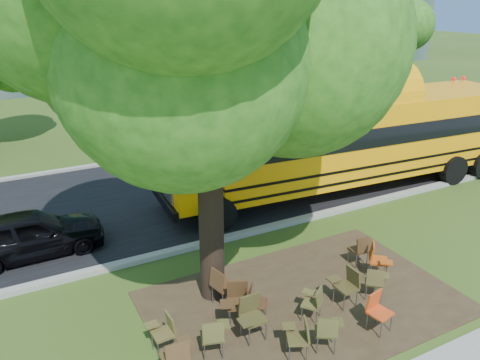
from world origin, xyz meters
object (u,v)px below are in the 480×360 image
chair_3 (251,314)px  chair_9 (236,299)px  chair_7 (376,280)px  chair_10 (223,284)px  chair_4 (328,329)px  chair_1 (214,334)px  chair_13 (361,247)px  chair_8 (164,329)px  chair_12 (377,258)px  chair_6 (347,283)px  chair_2 (300,334)px  chair_14 (254,300)px  main_tree (206,23)px  school_bus (362,136)px  chair_0 (177,355)px  chair_11 (314,300)px  black_car (30,234)px  chair_5 (378,309)px

chair_3 → chair_9: (-0.02, 0.59, -0.00)m
chair_7 → chair_10: 3.51m
chair_4 → chair_1: bearing=-171.6°
chair_1 → chair_9: (0.87, 0.75, 0.04)m
chair_13 → chair_7: bearing=-113.7°
chair_8 → chair_12: size_ratio=0.91×
chair_6 → chair_13: bearing=-51.6°
chair_2 → chair_13: (3.29, 2.02, 0.02)m
chair_14 → main_tree: bearing=-118.7°
chair_13 → school_bus: bearing=54.2°
chair_0 → chair_12: size_ratio=1.04×
chair_11 → main_tree: bearing=91.8°
chair_2 → chair_3: chair_3 is taller
chair_13 → black_car: black_car is taller
chair_9 → chair_14: size_ratio=1.14×
chair_1 → chair_3: bearing=26.6°
main_tree → chair_13: (3.94, -0.60, -5.56)m
chair_3 → chair_6: bearing=-179.3°
chair_3 → chair_4: chair_3 is taller
chair_10 → chair_12: (3.88, -0.73, -0.02)m
chair_7 → chair_12: bearing=85.8°
chair_10 → school_bus: bearing=106.5°
chair_5 → school_bus: bearing=-139.5°
chair_5 → chair_13: size_ratio=1.02×
chair_11 → chair_5: bearing=-81.4°
chair_1 → chair_2: 1.65m
chair_2 → chair_11: (0.90, 0.77, -0.02)m
chair_9 → chair_5: bearing=168.9°
main_tree → chair_6: bearing=-34.3°
chair_1 → chair_9: bearing=57.3°
school_bus → chair_9: school_bus is taller
chair_1 → chair_7: bearing=16.5°
chair_0 → chair_12: 5.64m
chair_2 → chair_4: size_ratio=0.98×
chair_12 → chair_9: bearing=-51.7°
chair_1 → chair_11: 2.38m
chair_1 → chair_2: size_ratio=1.06×
chair_0 → chair_9: chair_9 is taller
main_tree → chair_6: (2.54, -1.74, -5.53)m
chair_9 → chair_13: (3.89, 0.53, -0.05)m
main_tree → chair_5: size_ratio=10.81×
chair_13 → chair_14: bearing=-165.0°
chair_3 → black_car: black_car is taller
school_bus → black_car: school_bus is taller
chair_5 → chair_6: (0.04, 1.01, 0.02)m
chair_6 → chair_10: 2.81m
chair_2 → chair_14: size_ratio=1.00×
chair_5 → chair_9: bearing=-44.6°
chair_0 → chair_1: chair_0 is taller
chair_9 → chair_11: 1.67m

